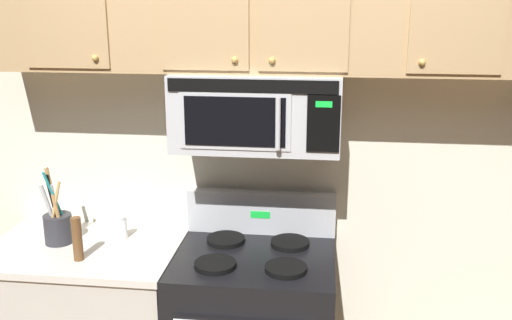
# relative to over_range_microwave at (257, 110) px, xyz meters

# --- Properties ---
(back_wall) EXTENTS (5.20, 0.10, 2.70)m
(back_wall) POSITION_rel_over_range_microwave_xyz_m (0.00, 0.25, -0.23)
(back_wall) COLOR silver
(back_wall) RESTS_ON ground_plane
(over_range_microwave) EXTENTS (0.76, 0.43, 0.35)m
(over_range_microwave) POSITION_rel_over_range_microwave_xyz_m (0.00, 0.00, 0.00)
(over_range_microwave) COLOR #B7BABF
(upper_cabinets) EXTENTS (2.50, 0.36, 0.55)m
(upper_cabinets) POSITION_rel_over_range_microwave_xyz_m (0.00, 0.03, 0.45)
(upper_cabinets) COLOR tan
(utensil_crock_charcoal) EXTENTS (0.14, 0.14, 0.39)m
(utensil_crock_charcoal) POSITION_rel_over_range_microwave_xyz_m (-0.98, -0.09, -0.58)
(utensil_crock_charcoal) COLOR #2D2D33
(utensil_crock_charcoal) RESTS_ON counter_segment
(salt_shaker) EXTENTS (0.05, 0.05, 0.12)m
(salt_shaker) POSITION_rel_over_range_microwave_xyz_m (-0.68, -0.00, -0.62)
(salt_shaker) COLOR white
(salt_shaker) RESTS_ON counter_segment
(pepper_mill) EXTENTS (0.05, 0.05, 0.21)m
(pepper_mill) POSITION_rel_over_range_microwave_xyz_m (-0.80, -0.26, -0.57)
(pepper_mill) COLOR brown
(pepper_mill) RESTS_ON counter_segment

